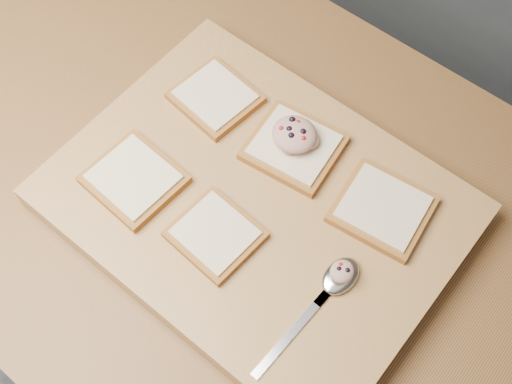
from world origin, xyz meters
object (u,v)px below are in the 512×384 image
spoon (334,284)px  bread_far_center (294,147)px  tuna_salad_dollop (294,134)px  cutting_board (256,205)px

spoon → bread_far_center: bearing=141.5°
bread_far_center → tuna_salad_dollop: bearing=133.2°
bread_far_center → spoon: bread_far_center is taller
cutting_board → tuna_salad_dollop: tuna_salad_dollop is taller
bread_far_center → spoon: (0.17, -0.13, -0.00)m
cutting_board → tuna_salad_dollop: (-0.01, 0.10, 0.06)m
cutting_board → tuna_salad_dollop: 0.12m
cutting_board → bread_far_center: bearing=94.2°
tuna_salad_dollop → bread_far_center: bearing=-46.8°
cutting_board → spoon: (0.16, -0.04, 0.03)m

